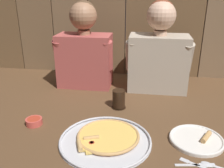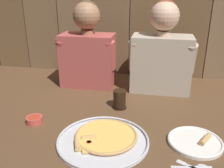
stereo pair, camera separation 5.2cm
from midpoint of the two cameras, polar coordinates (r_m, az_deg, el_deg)
ground_plane at (r=1.24m, az=-2.01°, el=-9.50°), size 3.20×3.20×0.00m
pizza_tray at (r=1.12m, az=-2.76°, el=-12.40°), size 0.40×0.40×0.03m
dinner_plate at (r=1.17m, az=17.59°, el=-12.00°), size 0.24×0.24×0.03m
drinking_glass at (r=1.38m, az=0.47°, el=-3.51°), size 0.08×0.08×0.10m
dipping_bowl at (r=1.30m, az=-18.55°, el=-8.10°), size 0.08×0.08×0.03m
table_fork at (r=1.04m, az=17.00°, el=-17.16°), size 0.12×0.07×0.01m
table_knife at (r=1.04m, az=17.18°, el=-17.31°), size 0.16×0.04×0.01m
table_spoon at (r=1.05m, az=20.75°, el=-17.03°), size 0.14×0.07×0.01m
diner_left at (r=1.65m, az=-7.24°, el=8.08°), size 0.38×0.20×0.56m
diner_right at (r=1.60m, az=9.76°, el=7.44°), size 0.41×0.21×0.57m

